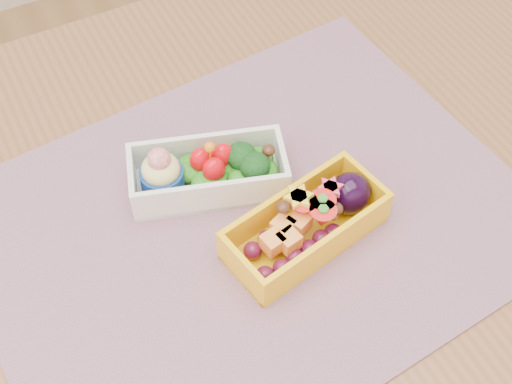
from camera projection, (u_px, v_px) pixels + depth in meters
name	position (u px, v px, depth m)	size (l,w,h in m)	color
table	(251.00, 281.00, 0.78)	(1.20, 0.80, 0.75)	brown
placemat	(252.00, 221.00, 0.71)	(0.55, 0.42, 0.00)	gray
bento_white	(207.00, 172.00, 0.72)	(0.18, 0.12, 0.07)	silver
bento_yellow	(309.00, 223.00, 0.68)	(0.17, 0.10, 0.06)	#FFB80D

